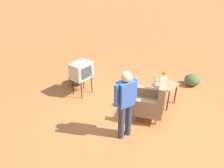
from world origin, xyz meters
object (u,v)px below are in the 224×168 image
Objects in this scene: tv_on_stand at (81,71)px; flower_vase at (156,79)px; person_standing at (126,102)px; bottle_tall_amber at (163,77)px; armchair at (152,101)px; side_table at (166,87)px; bottle_wine_green at (162,82)px.

flower_vase is at bearing 115.58° from tv_on_stand.
flower_vase is (-0.93, 1.95, 0.01)m from tv_on_stand.
person_standing is 1.81m from bottle_tall_amber.
tv_on_stand is 2.16m from flower_vase.
tv_on_stand is 0.63× the size of person_standing.
tv_on_stand is at bearing -60.10° from bottle_tall_amber.
side_table is at bearing -177.15° from armchair.
bottle_tall_amber is (-1.80, -0.07, -0.14)m from person_standing.
person_standing reaches higher than bottle_tall_amber.
flower_vase is (0.20, -0.22, 0.24)m from side_table.
armchair is 1.65× the size of side_table.
person_standing reaches higher than armchair.
flower_vase is at bearing -98.84° from bottle_wine_green.
person_standing is at bearing 5.87° from flower_vase.
bottle_tall_amber is at bearing -106.64° from side_table.
tv_on_stand is at bearing -106.61° from person_standing.
tv_on_stand is at bearing -67.38° from bottle_wine_green.
bottle_wine_green is at bearing -2.53° from side_table.
bottle_tall_amber is 0.26m from flower_vase.
side_table is 2.46m from tv_on_stand.
person_standing is at bearing -1.98° from side_table.
bottle_tall_amber is 1.13× the size of flower_vase.
tv_on_stand reaches higher than bottle_tall_amber.
bottle_wine_green is at bearing -174.81° from armchair.
side_table is 0.63× the size of tv_on_stand.
flower_vase is at bearing -155.56° from armchair.
person_standing is 1.57m from flower_vase.
bottle_tall_amber reaches higher than side_table.
tv_on_stand is 3.43× the size of bottle_tall_amber.
tv_on_stand is 2.20m from person_standing.
person_standing is 5.47× the size of bottle_tall_amber.
bottle_tall_amber is (-1.17, 2.04, 0.01)m from tv_on_stand.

